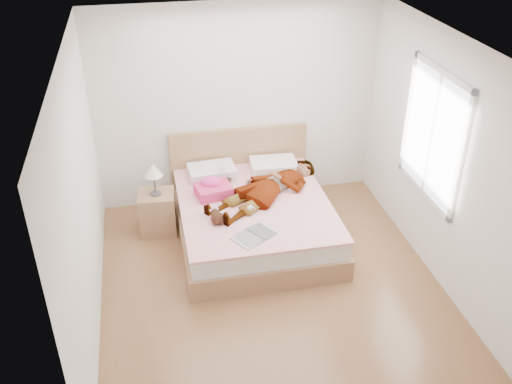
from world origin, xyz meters
The scene contains 11 objects.
ground centered at (0.00, 0.00, 0.00)m, with size 4.00×4.00×0.00m, color #522C19.
woman centered at (0.20, 1.12, 0.63)m, with size 0.64×1.71×0.23m, color white.
hair centered at (-0.37, 1.57, 0.55)m, with size 0.41×0.51×0.08m, color black.
phone centered at (-0.30, 1.52, 0.71)m, with size 0.05×0.11×0.01m, color silver.
room_shell centered at (1.77, 0.30, 1.50)m, with size 4.00×4.00×4.00m.
bed centered at (0.00, 1.04, 0.28)m, with size 1.80×2.08×1.00m.
towel centered at (-0.45, 1.21, 0.60)m, with size 0.46×0.40×0.22m.
magazine centered at (-0.14, 0.26, 0.52)m, with size 0.54×0.49×0.03m.
coffee_mug centered at (-0.11, 0.72, 0.56)m, with size 0.12×0.09×0.09m.
plush_toy centered at (-0.49, 0.61, 0.58)m, with size 0.18×0.24×0.13m.
nightstand centered at (-1.13, 1.34, 0.31)m, with size 0.46×0.41×0.93m.
Camera 1 is at (-1.14, -4.64, 4.01)m, focal length 40.00 mm.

